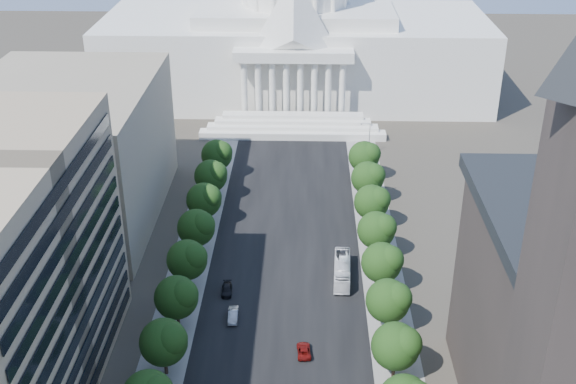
# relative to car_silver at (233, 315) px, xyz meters

# --- Properties ---
(road_asphalt) EXTENTS (30.00, 260.00, 0.01)m
(road_asphalt) POSITION_rel_car_silver_xyz_m (8.71, 27.55, -0.79)
(road_asphalt) COLOR black
(road_asphalt) RESTS_ON ground
(sidewalk_left) EXTENTS (8.00, 260.00, 0.02)m
(sidewalk_left) POSITION_rel_car_silver_xyz_m (-10.29, 27.55, -0.79)
(sidewalk_left) COLOR gray
(sidewalk_left) RESTS_ON ground
(sidewalk_right) EXTENTS (8.00, 260.00, 0.02)m
(sidewalk_right) POSITION_rel_car_silver_xyz_m (27.71, 27.55, -0.79)
(sidewalk_right) COLOR gray
(sidewalk_right) RESTS_ON ground
(capitol) EXTENTS (120.00, 56.00, 73.00)m
(capitol) POSITION_rel_car_silver_xyz_m (8.71, 122.44, 19.22)
(capitol) COLOR white
(capitol) RESTS_ON ground
(office_block_left_far) EXTENTS (38.00, 52.00, 30.00)m
(office_block_left_far) POSITION_rel_car_silver_xyz_m (-39.29, 37.55, 14.21)
(office_block_left_far) COLOR gray
(office_block_left_far) RESTS_ON ground
(tree_l_d) EXTENTS (7.79, 7.60, 9.97)m
(tree_l_d) POSITION_rel_car_silver_xyz_m (-8.96, -14.65, 5.66)
(tree_l_d) COLOR #33261C
(tree_l_d) RESTS_ON ground
(tree_l_e) EXTENTS (7.79, 7.60, 9.97)m
(tree_l_e) POSITION_rel_car_silver_xyz_m (-8.96, -2.65, 5.66)
(tree_l_e) COLOR #33261C
(tree_l_e) RESTS_ON ground
(tree_l_f) EXTENTS (7.79, 7.60, 9.97)m
(tree_l_f) POSITION_rel_car_silver_xyz_m (-8.96, 9.35, 5.66)
(tree_l_f) COLOR #33261C
(tree_l_f) RESTS_ON ground
(tree_l_g) EXTENTS (7.79, 7.60, 9.97)m
(tree_l_g) POSITION_rel_car_silver_xyz_m (-8.96, 21.35, 5.66)
(tree_l_g) COLOR #33261C
(tree_l_g) RESTS_ON ground
(tree_l_h) EXTENTS (7.79, 7.60, 9.97)m
(tree_l_h) POSITION_rel_car_silver_xyz_m (-8.96, 33.35, 5.66)
(tree_l_h) COLOR #33261C
(tree_l_h) RESTS_ON ground
(tree_l_i) EXTENTS (7.79, 7.60, 9.97)m
(tree_l_i) POSITION_rel_car_silver_xyz_m (-8.96, 45.35, 5.66)
(tree_l_i) COLOR #33261C
(tree_l_i) RESTS_ON ground
(tree_l_j) EXTENTS (7.79, 7.60, 9.97)m
(tree_l_j) POSITION_rel_car_silver_xyz_m (-8.96, 57.35, 5.66)
(tree_l_j) COLOR #33261C
(tree_l_j) RESTS_ON ground
(tree_r_d) EXTENTS (7.79, 7.60, 9.97)m
(tree_r_d) POSITION_rel_car_silver_xyz_m (27.04, -14.65, 5.66)
(tree_r_d) COLOR #33261C
(tree_r_d) RESTS_ON ground
(tree_r_e) EXTENTS (7.79, 7.60, 9.97)m
(tree_r_e) POSITION_rel_car_silver_xyz_m (27.04, -2.65, 5.66)
(tree_r_e) COLOR #33261C
(tree_r_e) RESTS_ON ground
(tree_r_f) EXTENTS (7.79, 7.60, 9.97)m
(tree_r_f) POSITION_rel_car_silver_xyz_m (27.04, 9.35, 5.66)
(tree_r_f) COLOR #33261C
(tree_r_f) RESTS_ON ground
(tree_r_g) EXTENTS (7.79, 7.60, 9.97)m
(tree_r_g) POSITION_rel_car_silver_xyz_m (27.04, 21.35, 5.66)
(tree_r_g) COLOR #33261C
(tree_r_g) RESTS_ON ground
(tree_r_h) EXTENTS (7.79, 7.60, 9.97)m
(tree_r_h) POSITION_rel_car_silver_xyz_m (27.04, 33.35, 5.66)
(tree_r_h) COLOR #33261C
(tree_r_h) RESTS_ON ground
(tree_r_i) EXTENTS (7.79, 7.60, 9.97)m
(tree_r_i) POSITION_rel_car_silver_xyz_m (27.04, 45.35, 5.66)
(tree_r_i) COLOR #33261C
(tree_r_i) RESTS_ON ground
(tree_r_j) EXTENTS (7.79, 7.60, 9.97)m
(tree_r_j) POSITION_rel_car_silver_xyz_m (27.04, 57.35, 5.66)
(tree_r_j) COLOR #33261C
(tree_r_j) RESTS_ON ground
(streetlight_c) EXTENTS (2.61, 0.44, 9.00)m
(streetlight_c) POSITION_rel_car_silver_xyz_m (28.61, -2.45, 5.03)
(streetlight_c) COLOR gray
(streetlight_c) RESTS_ON ground
(streetlight_d) EXTENTS (2.61, 0.44, 9.00)m
(streetlight_d) POSITION_rel_car_silver_xyz_m (28.61, 22.55, 5.03)
(streetlight_d) COLOR gray
(streetlight_d) RESTS_ON ground
(streetlight_e) EXTENTS (2.61, 0.44, 9.00)m
(streetlight_e) POSITION_rel_car_silver_xyz_m (28.61, 47.55, 5.03)
(streetlight_e) COLOR gray
(streetlight_e) RESTS_ON ground
(streetlight_f) EXTENTS (2.61, 0.44, 9.00)m
(streetlight_f) POSITION_rel_car_silver_xyz_m (28.61, 72.55, 5.03)
(streetlight_f) COLOR gray
(streetlight_f) RESTS_ON ground
(car_silver) EXTENTS (1.85, 4.87, 1.59)m
(car_silver) POSITION_rel_car_silver_xyz_m (0.00, 0.00, 0.00)
(car_silver) COLOR #A4A6AC
(car_silver) RESTS_ON ground
(car_red) EXTENTS (2.56, 4.91, 1.32)m
(car_red) POSITION_rel_car_silver_xyz_m (12.57, -9.14, -0.13)
(car_red) COLOR #670D0B
(car_red) RESTS_ON ground
(car_dark_b) EXTENTS (2.13, 4.75, 1.35)m
(car_dark_b) POSITION_rel_car_silver_xyz_m (-1.93, 7.99, -0.12)
(car_dark_b) COLOR black
(car_dark_b) RESTS_ON ground
(city_bus) EXTENTS (3.61, 12.92, 3.56)m
(city_bus) POSITION_rel_car_silver_xyz_m (19.76, 13.54, 0.99)
(city_bus) COLOR white
(city_bus) RESTS_ON ground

